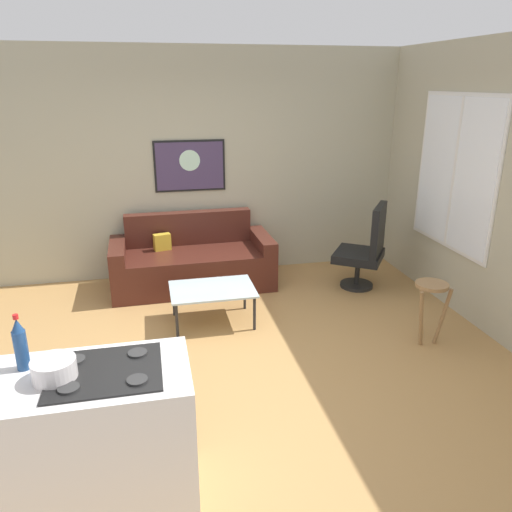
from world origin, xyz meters
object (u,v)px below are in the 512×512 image
at_px(wall_painting, 190,166).
at_px(soda_bottle_2, 20,345).
at_px(coffee_table, 212,291).
at_px(armchair, 366,249).
at_px(bar_stool, 430,297).
at_px(couch, 192,263).
at_px(mixing_bowl, 54,370).

bearing_deg(wall_painting, soda_bottle_2, -109.25).
xyz_separation_m(soda_bottle_2, wall_painting, (1.25, 3.59, 0.36)).
height_order(coffee_table, soda_bottle_2, soda_bottle_2).
relative_size(armchair, bar_stool, 1.70).
distance_m(bar_stool, wall_painting, 3.22).
bearing_deg(couch, mixing_bowl, -106.98).
height_order(armchair, wall_painting, wall_painting).
bearing_deg(couch, bar_stool, -42.95).
bearing_deg(soda_bottle_2, armchair, 39.20).
relative_size(coffee_table, wall_painting, 0.99).
height_order(bar_stool, mixing_bowl, mixing_bowl).
bearing_deg(wall_painting, bar_stool, -49.45).
height_order(coffee_table, mixing_bowl, mixing_bowl).
relative_size(mixing_bowl, wall_painting, 0.27).
bearing_deg(wall_painting, armchair, -25.84).
height_order(bar_stool, soda_bottle_2, soda_bottle_2).
bearing_deg(soda_bottle_2, bar_stool, 20.94).
relative_size(coffee_table, soda_bottle_2, 2.63).
bearing_deg(armchair, mixing_bowl, -137.55).
height_order(couch, mixing_bowl, mixing_bowl).
distance_m(bar_stool, mixing_bowl, 3.41).
xyz_separation_m(armchair, bar_stool, (0.03, -1.39, -0.03)).
bearing_deg(coffee_table, wall_painting, 91.90).
bearing_deg(coffee_table, bar_stool, -23.64).
xyz_separation_m(armchair, soda_bottle_2, (-3.22, -2.63, 0.55)).
bearing_deg(couch, wall_painting, 82.37).
bearing_deg(mixing_bowl, coffee_table, 63.59).
height_order(soda_bottle_2, wall_painting, wall_painting).
bearing_deg(bar_stool, couch, 137.05).
bearing_deg(soda_bottle_2, wall_painting, 70.75).
relative_size(couch, coffee_table, 2.25).
distance_m(soda_bottle_2, mixing_bowl, 0.25).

